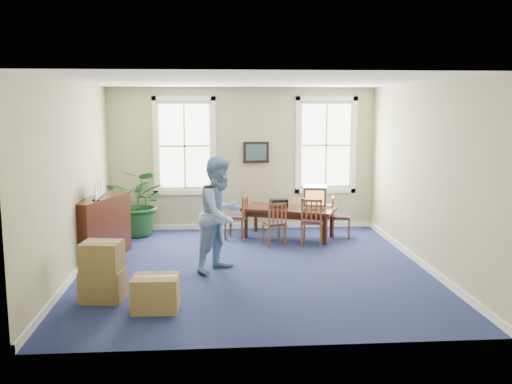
{
  "coord_description": "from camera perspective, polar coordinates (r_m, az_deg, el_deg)",
  "views": [
    {
      "loc": [
        -0.68,
        -9.58,
        2.83
      ],
      "look_at": [
        0.1,
        0.6,
        1.25
      ],
      "focal_mm": 40.0,
      "sensor_mm": 36.0,
      "label": 1
    }
  ],
  "objects": [
    {
      "name": "conference_table",
      "position": [
        12.18,
        3.32,
        -3.07
      ],
      "size": [
        2.1,
        1.53,
        0.65
      ],
      "primitive_type": null,
      "rotation": [
        0.0,
        0.0,
        -0.39
      ],
      "color": "#411A10",
      "rests_on": "ground"
    },
    {
      "name": "baseboard_back",
      "position": [
        13.11,
        -1.31,
        -3.39
      ],
      "size": [
        6.0,
        0.04,
        0.12
      ],
      "primitive_type": "cube",
      "color": "white",
      "rests_on": "ground"
    },
    {
      "name": "equipment_bag",
      "position": [
        12.12,
        2.29,
        -1.13
      ],
      "size": [
        0.39,
        0.28,
        0.18
      ],
      "primitive_type": "cube",
      "rotation": [
        0.0,
        0.0,
        0.14
      ],
      "color": "black",
      "rests_on": "conference_table"
    },
    {
      "name": "floor",
      "position": [
        10.01,
        -0.31,
        -7.62
      ],
      "size": [
        6.5,
        6.5,
        0.0
      ],
      "primitive_type": "plane",
      "color": "navy",
      "rests_on": "ground"
    },
    {
      "name": "potted_plant",
      "position": [
        12.52,
        -11.52,
        -1.03
      ],
      "size": [
        1.64,
        1.55,
        1.46
      ],
      "primitive_type": "imported",
      "rotation": [
        0.0,
        0.0,
        -0.38
      ],
      "color": "#1A451D",
      "rests_on": "ground"
    },
    {
      "name": "man",
      "position": [
        9.68,
        -3.55,
        -2.24
      ],
      "size": [
        1.18,
        1.21,
        1.96
      ],
      "primitive_type": "imported",
      "rotation": [
        0.0,
        0.0,
        0.87
      ],
      "color": "#779AC5",
      "rests_on": "ground"
    },
    {
      "name": "window_left",
      "position": [
        12.86,
        -7.16,
        4.59
      ],
      "size": [
        1.4,
        0.12,
        2.2
      ],
      "primitive_type": null,
      "color": "white",
      "rests_on": "ground"
    },
    {
      "name": "wall_left",
      "position": [
        9.93,
        -17.86,
        1.26
      ],
      "size": [
        0.0,
        6.5,
        6.5
      ],
      "primitive_type": "plane",
      "rotation": [
        1.57,
        0.0,
        1.57
      ],
      "color": "tan",
      "rests_on": "ground"
    },
    {
      "name": "ceiling",
      "position": [
        9.61,
        -0.33,
        11.0
      ],
      "size": [
        6.5,
        6.5,
        0.0
      ],
      "primitive_type": "plane",
      "rotation": [
        3.14,
        0.0,
        0.0
      ],
      "color": "white",
      "rests_on": "ground"
    },
    {
      "name": "window_right",
      "position": [
        13.1,
        7.01,
        4.67
      ],
      "size": [
        1.4,
        0.12,
        2.2
      ],
      "primitive_type": null,
      "color": "white",
      "rests_on": "ground"
    },
    {
      "name": "game_console",
      "position": [
        12.25,
        7.16,
        -1.39
      ],
      "size": [
        0.22,
        0.24,
        0.05
      ],
      "primitive_type": "cube",
      "rotation": [
        0.0,
        0.0,
        -0.38
      ],
      "color": "white",
      "rests_on": "conference_table"
    },
    {
      "name": "credenza",
      "position": [
        10.83,
        -15.33,
        -3.4
      ],
      "size": [
        0.93,
        1.59,
        1.2
      ],
      "primitive_type": "cube",
      "rotation": [
        0.0,
        0.0,
        -0.35
      ],
      "color": "#411A10",
      "rests_on": "ground"
    },
    {
      "name": "chair_end_right",
      "position": [
        12.36,
        8.52,
        -2.48
      ],
      "size": [
        0.46,
        0.46,
        0.86
      ],
      "primitive_type": null,
      "rotation": [
        0.0,
        0.0,
        1.34
      ],
      "color": "brown",
      "rests_on": "ground"
    },
    {
      "name": "brochure_rack",
      "position": [
        10.7,
        -15.38,
        0.58
      ],
      "size": [
        0.41,
        0.71,
        0.32
      ],
      "primitive_type": null,
      "rotation": [
        0.0,
        0.0,
        0.42
      ],
      "color": "#99999E",
      "rests_on": "credenza"
    },
    {
      "name": "chair_near_left",
      "position": [
        11.48,
        1.82,
        -3.18
      ],
      "size": [
        0.49,
        0.49,
        0.9
      ],
      "primitive_type": null,
      "rotation": [
        0.0,
        0.0,
        3.4
      ],
      "color": "brown",
      "rests_on": "ground"
    },
    {
      "name": "wall_picture",
      "position": [
        12.86,
        0.0,
        3.99
      ],
      "size": [
        0.58,
        0.06,
        0.48
      ],
      "primitive_type": null,
      "color": "black",
      "rests_on": "ground"
    },
    {
      "name": "wall_front",
      "position": [
        6.48,
        1.72,
        -2.16
      ],
      "size": [
        6.5,
        0.0,
        6.5
      ],
      "primitive_type": "plane",
      "rotation": [
        -1.57,
        0.0,
        0.0
      ],
      "color": "tan",
      "rests_on": "ground"
    },
    {
      "name": "wall_right",
      "position": [
        10.33,
        16.52,
        1.6
      ],
      "size": [
        0.0,
        6.5,
        6.5
      ],
      "primitive_type": "plane",
      "rotation": [
        1.57,
        0.0,
        -1.57
      ],
      "color": "tan",
      "rests_on": "ground"
    },
    {
      "name": "baseboard_left",
      "position": [
        10.23,
        -17.29,
        -7.32
      ],
      "size": [
        0.04,
        6.5,
        0.12
      ],
      "primitive_type": "cube",
      "color": "white",
      "rests_on": "ground"
    },
    {
      "name": "crt_tv",
      "position": [
        12.21,
        5.94,
        -0.44
      ],
      "size": [
        0.6,
        0.64,
        0.45
      ],
      "primitive_type": null,
      "rotation": [
        0.0,
        0.0,
        -0.22
      ],
      "color": "#B7B7BC",
      "rests_on": "conference_table"
    },
    {
      "name": "baseboard_right",
      "position": [
        10.62,
        16.0,
        -6.67
      ],
      "size": [
        0.04,
        6.5,
        0.12
      ],
      "primitive_type": "cube",
      "color": "white",
      "rests_on": "ground"
    },
    {
      "name": "chair_near_right",
      "position": [
        11.58,
        5.68,
        -2.92
      ],
      "size": [
        0.55,
        0.55,
        0.97
      ],
      "primitive_type": null,
      "rotation": [
        0.0,
        0.0,
        2.84
      ],
      "color": "brown",
      "rests_on": "ground"
    },
    {
      "name": "chair_end_left",
      "position": [
        12.06,
        -2.0,
        -2.49
      ],
      "size": [
        0.53,
        0.53,
        0.94
      ],
      "primitive_type": null,
      "rotation": [
        0.0,
        0.0,
        -1.89
      ],
      "color": "brown",
      "rests_on": "ground"
    },
    {
      "name": "wall_back",
      "position": [
        12.91,
        -1.35,
        3.33
      ],
      "size": [
        6.5,
        0.0,
        6.5
      ],
      "primitive_type": "plane",
      "rotation": [
        1.57,
        0.0,
        0.0
      ],
      "color": "tan",
      "rests_on": "ground"
    },
    {
      "name": "cardboard_boxes",
      "position": [
        8.68,
        -13.47,
        -7.32
      ],
      "size": [
        1.78,
        1.78,
        0.92
      ],
      "primitive_type": null,
      "rotation": [
        0.0,
        0.0,
        -0.12
      ],
      "color": "olive",
      "rests_on": "ground"
    }
  ]
}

